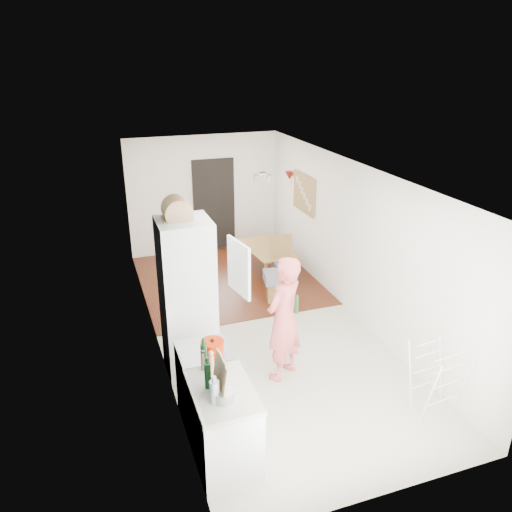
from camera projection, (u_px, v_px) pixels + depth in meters
room_shell at (260, 253)px, 7.48m from camera, size 3.20×7.00×2.50m
floor at (259, 326)px, 7.95m from camera, size 3.20×7.00×0.01m
wood_floor_overlay at (227, 279)px, 9.57m from camera, size 3.20×3.30×0.01m
sage_wall_panel at (177, 287)px, 5.02m from camera, size 0.02×3.00×1.30m
tile_splashback at (193, 376)px, 4.81m from camera, size 0.02×1.90×0.50m
doorway_recess at (214, 205)px, 10.68m from camera, size 0.90×0.04×2.00m
base_cabinet at (223, 428)px, 5.17m from camera, size 0.60×0.90×0.86m
worktop at (222, 392)px, 4.99m from camera, size 0.62×0.92×0.06m
range_cooker at (206, 385)px, 5.82m from camera, size 0.60×0.60×0.88m
cooker_top at (205, 352)px, 5.65m from camera, size 0.60×0.60×0.04m
fridge_housing at (188, 298)px, 6.48m from camera, size 0.66×0.66×2.15m
fridge_door at (239, 268)px, 6.22m from camera, size 0.14×0.56×0.70m
fridge_interior at (209, 262)px, 6.39m from camera, size 0.02×0.52×0.66m
pinboard at (304, 193)px, 9.51m from camera, size 0.03×0.90×0.70m
pinboard_frame at (304, 193)px, 9.50m from camera, size 0.00×0.94×0.74m
wall_sconce at (289, 176)px, 9.99m from camera, size 0.18×0.18×0.16m
person at (284, 308)px, 6.36m from camera, size 0.88×0.82×2.03m
dining_table at (268, 260)px, 9.92m from camera, size 0.77×1.23×0.41m
dining_chair at (284, 262)px, 9.17m from camera, size 0.41×0.41×0.93m
stool at (275, 291)px, 8.68m from camera, size 0.35×0.35×0.37m
grey_drape at (276, 277)px, 8.57m from camera, size 0.46×0.46×0.18m
drying_rack at (436, 380)px, 5.90m from camera, size 0.51×0.47×0.90m
bread_bin at (177, 211)px, 6.09m from camera, size 0.43×0.41×0.19m
red_casserole at (213, 347)px, 5.55m from camera, size 0.30×0.30×0.15m
steel_pan at (223, 395)px, 4.81m from camera, size 0.25×0.25×0.11m
held_bottle at (297, 304)px, 6.21m from camera, size 0.05×0.05×0.24m
bottle_a at (208, 376)px, 4.96m from camera, size 0.08×0.08×0.29m
bottle_b at (204, 357)px, 5.25m from camera, size 0.08×0.08×0.30m
bottle_c at (215, 392)px, 4.76m from camera, size 0.10×0.10×0.23m
pepper_mill_front at (211, 364)px, 5.20m from camera, size 0.07×0.07×0.21m
pepper_mill_back at (204, 361)px, 5.26m from camera, size 0.06×0.06×0.21m
chopping_boards at (220, 377)px, 4.83m from camera, size 0.06×0.31×0.42m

